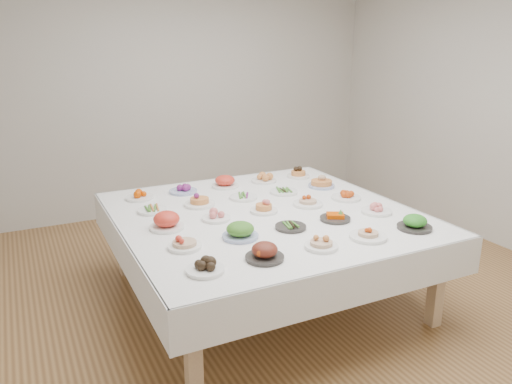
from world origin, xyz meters
name	(u,v)px	position (x,y,z in m)	size (l,w,h in m)	color
room_envelope	(286,72)	(0.00, 0.00, 1.83)	(5.02, 5.02, 2.81)	olive
display_table	(264,220)	(-0.24, -0.10, 0.69)	(2.29, 2.29, 0.75)	white
dish_0	(205,265)	(-1.05, -0.90, 0.79)	(0.23, 0.23, 0.10)	white
dish_1	(265,249)	(-0.65, -0.90, 0.82)	(0.24, 0.24, 0.15)	#2E2B29
dish_2	(321,239)	(-0.23, -0.91, 0.81)	(0.22, 0.22, 0.13)	white
dish_3	(368,231)	(0.16, -0.91, 0.80)	(0.26, 0.26, 0.12)	white
dish_4	(415,220)	(0.58, -0.91, 0.82)	(0.25, 0.25, 0.15)	#2E2B29
dish_5	(184,240)	(-1.04, -0.51, 0.81)	(0.23, 0.23, 0.12)	white
dish_6	(240,228)	(-0.64, -0.51, 0.83)	(0.27, 0.27, 0.16)	#4C66B2
dish_7	(291,226)	(-0.23, -0.51, 0.77)	(0.23, 0.23, 0.05)	#2E2B29
dish_8	(335,216)	(0.16, -0.50, 0.79)	(0.23, 0.23, 0.09)	#2E2B29
dish_9	(377,208)	(0.56, -0.51, 0.79)	(0.24, 0.24, 0.09)	white
dish_10	(166,219)	(-1.04, -0.11, 0.83)	(0.27, 0.27, 0.15)	white
dish_11	(216,215)	(-0.65, -0.09, 0.79)	(0.22, 0.22, 0.09)	white
dish_12	(264,206)	(-0.24, -0.09, 0.80)	(0.22, 0.22, 0.12)	white
dish_13	(308,199)	(0.17, -0.10, 0.80)	(0.24, 0.24, 0.12)	white
dish_14	(346,194)	(0.56, -0.10, 0.80)	(0.25, 0.25, 0.10)	white
dish_15	(152,209)	(-1.04, 0.31, 0.77)	(0.23, 0.23, 0.05)	white
dish_16	(199,197)	(-0.64, 0.29, 0.82)	(0.26, 0.25, 0.16)	white
dish_17	(243,196)	(-0.24, 0.30, 0.77)	(0.24, 0.24, 0.05)	white
dish_18	(284,191)	(0.16, 0.29, 0.77)	(0.24, 0.24, 0.05)	white
dish_19	(322,179)	(0.58, 0.31, 0.83)	(0.27, 0.26, 0.16)	#4C66B2
dish_20	(140,194)	(-1.04, 0.70, 0.79)	(0.24, 0.24, 0.10)	white
dish_21	(183,188)	(-0.65, 0.71, 0.79)	(0.25, 0.25, 0.10)	#4C66B2
dish_22	(225,179)	(-0.24, 0.71, 0.83)	(0.26, 0.26, 0.16)	white
dish_23	(264,177)	(0.17, 0.71, 0.80)	(0.24, 0.24, 0.11)	white
dish_24	(298,171)	(0.56, 0.71, 0.81)	(0.22, 0.22, 0.13)	white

